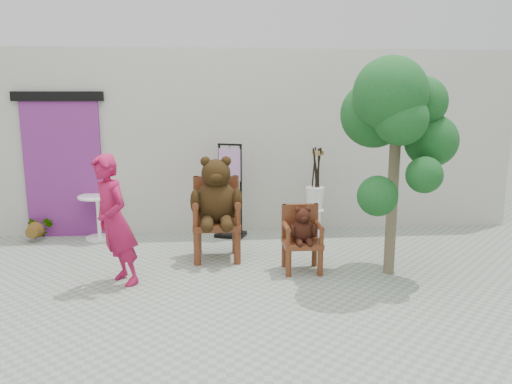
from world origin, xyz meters
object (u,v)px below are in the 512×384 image
display_stand (230,201)px  tree (396,116)px  person (115,221)px  chair_big (216,202)px  cafe_table (98,212)px  stool_bucket (315,198)px  chair_small (302,232)px

display_stand → tree: tree is taller
person → chair_big: bearing=87.3°
cafe_table → stool_bucket: bearing=-2.6°
chair_small → stool_bucket: bearing=72.6°
chair_big → chair_small: bearing=-28.1°
chair_big → stool_bucket: size_ratio=1.00×
chair_small → person: (-2.32, -0.31, 0.28)m
chair_big → display_stand: display_stand is taller
tree → chair_big: bearing=158.7°
chair_small → tree: bearing=-13.7°
chair_big → person: bearing=-143.7°
stool_bucket → chair_big: bearing=-148.2°
cafe_table → stool_bucket: size_ratio=0.48×
chair_small → tree: tree is taller
tree → chair_small: bearing=166.3°
chair_big → cafe_table: size_ratio=2.06×
cafe_table → tree: (4.05, -1.99, 1.58)m
chair_big → chair_small: (1.10, -0.59, -0.30)m
cafe_table → tree: 4.78m
chair_small → cafe_table: size_ratio=1.23×
chair_big → display_stand: (0.23, 1.10, -0.23)m
chair_big → cafe_table: chair_big is taller
cafe_table → display_stand: (2.10, -0.05, 0.14)m
chair_big → stool_bucket: (1.59, 0.99, -0.17)m
cafe_table → stool_bucket: 3.47m
cafe_table → tree: bearing=-26.2°
display_stand → stool_bucket: (1.36, -0.11, 0.06)m
chair_big → person: (-1.22, -0.89, -0.01)m
person → tree: 3.61m
cafe_table → person: bearing=-72.2°
display_stand → tree: (1.95, -1.95, 1.44)m
person → stool_bucket: 3.39m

